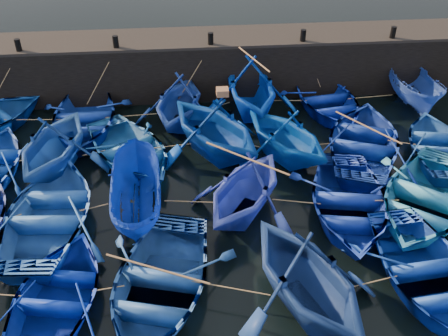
{
  "coord_description": "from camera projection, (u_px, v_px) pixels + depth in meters",
  "views": [
    {
      "loc": [
        -1.24,
        -10.73,
        10.95
      ],
      "look_at": [
        0.0,
        3.2,
        0.7
      ],
      "focal_mm": 40.0,
      "sensor_mm": 36.0,
      "label": 1
    }
  ],
  "objects": [
    {
      "name": "ground",
      "position": [
        233.0,
        248.0,
        15.19
      ],
      "size": [
        120.0,
        120.0,
        0.0
      ],
      "primitive_type": "plane",
      "color": "black",
      "rests_on": "ground"
    },
    {
      "name": "quay_wall",
      "position": [
        210.0,
        65.0,
        22.88
      ],
      "size": [
        26.0,
        2.5,
        2.5
      ],
      "primitive_type": "cube",
      "color": "black",
      "rests_on": "ground"
    },
    {
      "name": "quay_top",
      "position": [
        209.0,
        37.0,
        22.11
      ],
      "size": [
        26.0,
        2.5,
        0.12
      ],
      "primitive_type": "cube",
      "color": "black",
      "rests_on": "quay_wall"
    },
    {
      "name": "bollard_0",
      "position": [
        18.0,
        45.0,
        20.63
      ],
      "size": [
        0.24,
        0.24,
        0.5
      ],
      "primitive_type": "cylinder",
      "color": "black",
      "rests_on": "quay_top"
    },
    {
      "name": "bollard_1",
      "position": [
        116.0,
        42.0,
        20.92
      ],
      "size": [
        0.24,
        0.24,
        0.5
      ],
      "primitive_type": "cylinder",
      "color": "black",
      "rests_on": "quay_top"
    },
    {
      "name": "bollard_2",
      "position": [
        211.0,
        38.0,
        21.2
      ],
      "size": [
        0.24,
        0.24,
        0.5
      ],
      "primitive_type": "cylinder",
      "color": "black",
      "rests_on": "quay_top"
    },
    {
      "name": "bollard_3",
      "position": [
        303.0,
        35.0,
        21.49
      ],
      "size": [
        0.24,
        0.24,
        0.5
      ],
      "primitive_type": "cylinder",
      "color": "black",
      "rests_on": "quay_top"
    },
    {
      "name": "bollard_4",
      "position": [
        393.0,
        32.0,
        21.78
      ],
      "size": [
        0.24,
        0.24,
        0.5
      ],
      "primitive_type": "cylinder",
      "color": "black",
      "rests_on": "quay_top"
    },
    {
      "name": "boat_1",
      "position": [
        83.0,
        118.0,
        20.35
      ],
      "size": [
        4.01,
        5.48,
        1.11
      ],
      "primitive_type": "imported",
      "rotation": [
        0.0,
        0.0,
        0.03
      ],
      "color": "#1235AA",
      "rests_on": "ground"
    },
    {
      "name": "boat_2",
      "position": [
        178.0,
        101.0,
        20.42
      ],
      "size": [
        4.55,
        4.97,
        2.22
      ],
      "primitive_type": "imported",
      "rotation": [
        0.0,
        0.0,
        -0.25
      ],
      "color": "#1B3FA5",
      "rests_on": "ground"
    },
    {
      "name": "boat_3",
      "position": [
        251.0,
        86.0,
        21.1
      ],
      "size": [
        4.4,
        5.03,
        2.54
      ],
      "primitive_type": "imported",
      "rotation": [
        0.0,
        0.0,
        0.05
      ],
      "color": "#063ED5",
      "rests_on": "ground"
    },
    {
      "name": "boat_4",
      "position": [
        327.0,
        100.0,
        21.67
      ],
      "size": [
        4.31,
        5.52,
        1.05
      ],
      "primitive_type": "imported",
      "rotation": [
        0.0,
        0.0,
        0.15
      ],
      "color": "#092298",
      "rests_on": "ground"
    },
    {
      "name": "boat_5",
      "position": [
        413.0,
        88.0,
        21.9
      ],
      "size": [
        1.66,
        4.36,
        1.68
      ],
      "primitive_type": "imported",
      "rotation": [
        0.0,
        0.0,
        -0.0
      ],
      "color": "#2648A8",
      "rests_on": "ground"
    },
    {
      "name": "boat_7",
      "position": [
        54.0,
        143.0,
        17.79
      ],
      "size": [
        4.8,
        5.24,
        2.33
      ],
      "primitive_type": "imported",
      "rotation": [
        0.0,
        0.0,
        2.89
      ],
      "color": "#194690",
      "rests_on": "ground"
    },
    {
      "name": "boat_8",
      "position": [
        130.0,
        150.0,
        18.57
      ],
      "size": [
        5.56,
        6.08,
        1.03
      ],
      "primitive_type": "imported",
      "rotation": [
        0.0,
        0.0,
        0.52
      ],
      "color": "blue",
      "rests_on": "ground"
    },
    {
      "name": "boat_9",
      "position": [
        214.0,
        126.0,
        18.49
      ],
      "size": [
        6.19,
        6.37,
        2.56
      ],
      "primitive_type": "imported",
      "rotation": [
        0.0,
        0.0,
        3.73
      ],
      "color": "navy",
      "rests_on": "ground"
    },
    {
      "name": "boat_10",
      "position": [
        286.0,
        134.0,
        18.37
      ],
      "size": [
        5.31,
        5.51,
        2.23
      ],
      "primitive_type": "imported",
      "rotation": [
        0.0,
        0.0,
        3.69
      ],
      "color": "#0446B4",
      "rests_on": "ground"
    },
    {
      "name": "boat_11",
      "position": [
        365.0,
        141.0,
        18.96
      ],
      "size": [
        5.76,
        6.68,
        1.17
      ],
      "primitive_type": "imported",
      "rotation": [
        0.0,
        0.0,
        2.78
      ],
      "color": "navy",
      "rests_on": "ground"
    },
    {
      "name": "boat_12",
      "position": [
        438.0,
        145.0,
        18.92
      ],
      "size": [
        4.16,
        5.17,
        0.95
      ],
      "primitive_type": "imported",
      "rotation": [
        0.0,
        0.0,
        2.94
      ],
      "color": "#1B4E9C",
      "rests_on": "ground"
    },
    {
      "name": "boat_14",
      "position": [
        51.0,
        212.0,
        15.67
      ],
      "size": [
        4.31,
        5.75,
        1.14
      ],
      "primitive_type": "imported",
      "rotation": [
        0.0,
        0.0,
        3.07
      ],
      "color": "blue",
      "rests_on": "ground"
    },
    {
      "name": "boat_15",
      "position": [
        135.0,
        195.0,
        15.91
      ],
      "size": [
        1.78,
        4.4,
        1.68
      ],
      "primitive_type": "imported",
      "rotation": [
        0.0,
        0.0,
        3.17
      ],
      "color": "#092A95",
      "rests_on": "ground"
    },
    {
      "name": "boat_16",
      "position": [
        245.0,
        187.0,
        15.81
      ],
      "size": [
        5.35,
        5.51,
        2.21
      ],
      "primitive_type": "imported",
      "rotation": [
        0.0,
        0.0,
        -0.58
      ],
      "color": "blue",
      "rests_on": "ground"
    },
    {
      "name": "boat_17",
      "position": [
        348.0,
        202.0,
        16.09
      ],
      "size": [
        4.6,
        5.8,
        1.08
      ],
      "primitive_type": "imported",
      "rotation": [
        0.0,
        0.0,
        -0.18
      ],
      "color": "#122FA5",
      "rests_on": "ground"
    },
    {
      "name": "boat_18",
      "position": [
        426.0,
        198.0,
        16.22
      ],
      "size": [
        6.66,
        6.96,
        1.17
      ],
      "primitive_type": "imported",
      "rotation": [
        0.0,
        0.0,
        -0.65
      ],
      "color": "#2981D2",
      "rests_on": "ground"
    },
    {
      "name": "boat_21",
      "position": [
        58.0,
        296.0,
        13.14
      ],
      "size": [
        4.02,
        5.07,
        0.95
      ],
      "primitive_type": "imported",
      "rotation": [
        0.0,
        0.0,
        2.96
      ],
      "color": "#04219A",
      "rests_on": "ground"
    },
    {
      "name": "boat_22",
      "position": [
        158.0,
        283.0,
        13.37
      ],
      "size": [
        4.99,
        6.05,
        1.09
      ],
      "primitive_type": "imported",
      "rotation": [
        0.0,
        0.0,
        -0.26
      ],
      "color": "#1E4B8F",
      "rests_on": "ground"
    },
    {
      "name": "boat_23",
      "position": [
        307.0,
        276.0,
        12.72
      ],
      "size": [
        5.44,
        5.78,
        2.43
      ],
      "primitive_type": "imported",
      "rotation": [
        0.0,
        0.0,
        0.39
      ],
      "color": "navy",
      "rests_on": "ground"
    },
    {
      "name": "boat_24",
      "position": [
        429.0,
        274.0,
        13.65
      ],
      "size": [
        4.12,
        5.44,
        1.06
      ],
      "primitive_type": "imported",
      "rotation": [
        0.0,
        0.0,
        0.09
      ],
      "color": "#0F38AA",
      "rests_on": "ground"
    },
    {
      "name": "wooden_crate",
      "position": [
        222.0,
        92.0,
        17.68
      ],
      "size": [
        0.43,
        0.41,
        0.24
      ],
      "primitive_type": "cube",
      "color": "brown",
      "rests_on": "boat_9"
    },
    {
      "name": "mooring_ropes",
      "position": [
        219.0,
        135.0,
        18.7
      ],
      "size": [
        18.37,
        11.86,
        2.1
      ],
      "color": "tan",
      "rests_on": "ground"
    },
    {
      "name": "loose_oars",
      "position": [
        264.0,
        140.0,
        16.78
      ],
      "size": [
        9.97,
        11.9,
        1.51
      ],
      "color": "#99724C",
      "rests_on": "ground"
    }
  ]
}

